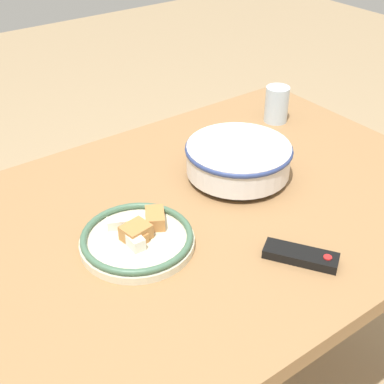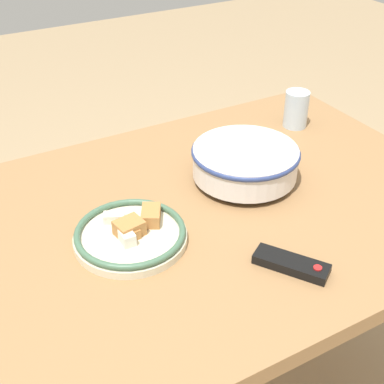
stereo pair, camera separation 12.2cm
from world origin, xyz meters
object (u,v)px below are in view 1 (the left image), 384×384
food_plate (137,238)px  tv_remote (301,256)px  noodle_bowl (238,159)px  drinking_glass (277,104)px

food_plate → tv_remote: (-0.24, 0.24, -0.01)m
noodle_bowl → drinking_glass: 0.35m
tv_remote → drinking_glass: size_ratio=1.41×
noodle_bowl → tv_remote: noodle_bowl is taller
food_plate → drinking_glass: drinking_glass is taller
food_plate → tv_remote: food_plate is taller
tv_remote → drinking_glass: drinking_glass is taller
food_plate → drinking_glass: bearing=-158.0°
noodle_bowl → tv_remote: size_ratio=1.75×
noodle_bowl → drinking_glass: drinking_glass is taller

